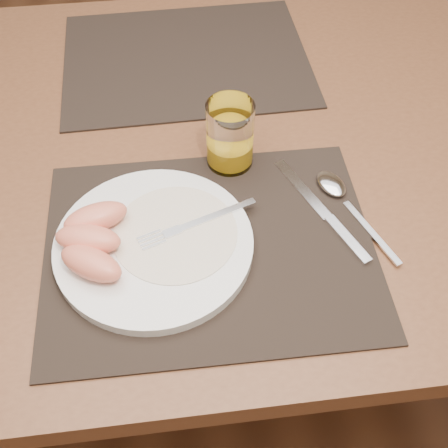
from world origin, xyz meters
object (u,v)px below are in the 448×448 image
placemat_far (186,59)px  spoon (337,191)px  table (203,175)px  placemat_near (209,247)px  fork (188,226)px  juice_glass (230,138)px  knife (328,218)px  plate (154,245)px

placemat_far → spoon: 0.41m
table → placemat_near: 0.24m
placemat_far → spoon: spoon is taller
fork → juice_glass: bearing=61.2°
spoon → juice_glass: bearing=149.6°
knife → fork: bearing=-179.0°
placemat_far → juice_glass: size_ratio=4.18×
spoon → juice_glass: 0.18m
table → placemat_far: bearing=92.1°
placemat_far → plate: size_ratio=1.67×
table → juice_glass: bearing=-56.9°
placemat_near → fork: fork is taller
spoon → knife: bearing=-117.5°
juice_glass → placemat_far: bearing=99.4°
table → placemat_near: bearing=-92.9°
plate → placemat_near: bearing=-4.4°
fork → spoon: 0.23m
table → spoon: spoon is taller
fork → table: bearing=79.2°
placemat_far → plate: (-0.08, -0.43, 0.01)m
table → spoon: bearing=-38.0°
placemat_near → knife: (0.17, 0.03, 0.00)m
placemat_far → placemat_near: bearing=-90.4°
juice_glass → table: bearing=123.1°
placemat_near → spoon: size_ratio=2.41×
placemat_far → spoon: (0.19, -0.37, 0.01)m
knife → spoon: size_ratio=1.12×
table → plate: plate is taller
table → knife: 0.27m
table → spoon: size_ratio=7.50×
placemat_far → fork: 0.42m
placemat_near → spoon: 0.21m
placemat_near → spoon: (0.20, 0.07, 0.01)m
placemat_far → spoon: size_ratio=2.41×
spoon → table: bearing=142.0°
table → placemat_far: size_ratio=3.11×
spoon → juice_glass: size_ratio=1.73×
placemat_near → knife: bearing=9.1°
plate → knife: (0.25, 0.02, -0.01)m
placemat_far → table: bearing=-87.9°
placemat_near → fork: bearing=137.1°
placemat_near → fork: 0.04m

